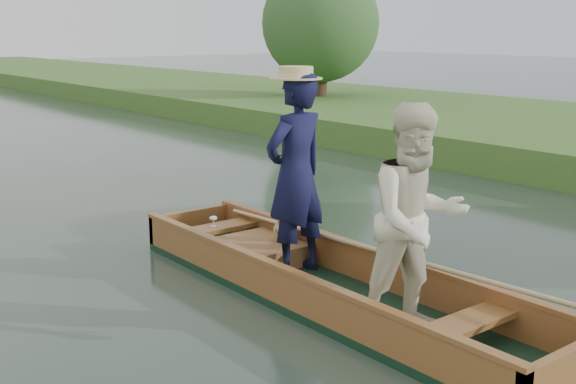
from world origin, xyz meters
TOP-DOWN VIEW (x-y plane):
  - ground at (0.00, 0.00)m, footprint 120.00×120.00m
  - punt at (0.03, -0.20)m, footprint 1.13×5.00m

SIDE VIEW (x-z plane):
  - ground at x=0.00m, z-range 0.00..0.00m
  - punt at x=0.03m, z-range -0.31..1.83m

